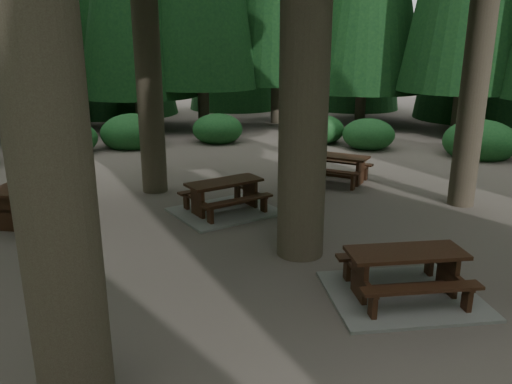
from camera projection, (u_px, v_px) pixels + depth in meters
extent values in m
plane|color=#574F47|center=(260.00, 262.00, 8.77)|extent=(80.00, 80.00, 0.00)
cube|color=gray|center=(402.00, 295.00, 7.56)|extent=(2.42, 2.08, 0.05)
cube|color=black|center=(406.00, 253.00, 7.36)|extent=(1.80, 0.88, 0.06)
cube|color=black|center=(390.00, 255.00, 7.99)|extent=(1.75, 0.45, 0.05)
cube|color=black|center=(422.00, 289.00, 6.89)|extent=(1.75, 0.45, 0.05)
cube|color=black|center=(360.00, 279.00, 7.38)|extent=(0.14, 0.54, 0.69)
cube|color=black|center=(360.00, 275.00, 7.36)|extent=(0.25, 1.40, 0.06)
cube|color=black|center=(448.00, 273.00, 7.56)|extent=(0.14, 0.54, 0.69)
cube|color=black|center=(448.00, 270.00, 7.54)|extent=(0.25, 1.40, 0.06)
cube|color=black|center=(403.00, 286.00, 7.52)|extent=(1.44, 0.25, 0.08)
cube|color=black|center=(23.00, 184.00, 10.73)|extent=(1.39, 2.01, 0.06)
cube|color=black|center=(52.00, 199.00, 10.74)|extent=(0.95, 1.83, 0.05)
cube|color=black|center=(4.00, 213.00, 10.13)|extent=(0.56, 0.29, 0.75)
cube|color=black|center=(4.00, 210.00, 10.11)|extent=(1.43, 0.65, 0.06)
cube|color=black|center=(44.00, 192.00, 11.56)|extent=(0.56, 0.29, 0.75)
cube|color=black|center=(44.00, 190.00, 11.54)|extent=(1.43, 0.65, 0.06)
cube|color=black|center=(27.00, 210.00, 10.90)|extent=(0.67, 1.48, 0.08)
cube|color=gray|center=(225.00, 211.00, 11.35)|extent=(2.65, 2.42, 0.05)
cube|color=black|center=(224.00, 182.00, 11.16)|extent=(1.83, 1.18, 0.06)
cube|color=black|center=(212.00, 188.00, 11.69)|extent=(1.69, 0.78, 0.05)
cube|color=black|center=(238.00, 201.00, 10.78)|extent=(1.69, 0.78, 0.05)
cube|color=black|center=(198.00, 203.00, 10.90)|extent=(0.24, 0.52, 0.68)
cube|color=black|center=(198.00, 201.00, 10.88)|extent=(0.52, 1.32, 0.06)
cube|color=black|center=(250.00, 193.00, 11.62)|extent=(0.24, 0.52, 0.68)
cube|color=black|center=(250.00, 191.00, 11.61)|extent=(0.52, 1.32, 0.06)
cube|color=black|center=(225.00, 205.00, 11.31)|extent=(1.37, 0.54, 0.08)
cube|color=black|center=(336.00, 156.00, 13.69)|extent=(1.72, 1.68, 0.06)
cube|color=black|center=(343.00, 162.00, 14.26)|extent=(1.43, 1.36, 0.05)
cube|color=black|center=(328.00, 171.00, 13.29)|extent=(1.43, 1.36, 0.05)
cube|color=black|center=(312.00, 167.00, 14.12)|extent=(0.42, 0.44, 0.69)
cube|color=black|center=(312.00, 165.00, 14.10)|extent=(1.01, 1.07, 0.06)
cube|color=black|center=(360.00, 172.00, 13.48)|extent=(0.42, 0.44, 0.69)
cube|color=black|center=(360.00, 170.00, 13.47)|extent=(1.01, 1.07, 0.06)
cube|color=black|center=(335.00, 175.00, 13.85)|extent=(1.10, 1.05, 0.08)
ellipsoid|color=#1D5526|center=(479.00, 145.00, 16.91)|extent=(2.42, 2.42, 1.49)
ellipsoid|color=#1D5526|center=(368.00, 137.00, 18.26)|extent=(1.90, 1.90, 1.17)
ellipsoid|color=#1D5526|center=(320.00, 132.00, 19.32)|extent=(1.84, 1.84, 1.13)
ellipsoid|color=#1D5526|center=(218.00, 132.00, 19.40)|extent=(1.95, 1.95, 1.20)
ellipsoid|color=#1D5526|center=(132.00, 136.00, 18.58)|extent=(2.31, 2.31, 1.42)
ellipsoid|color=#1D5526|center=(70.00, 141.00, 17.46)|extent=(1.93, 1.93, 1.19)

